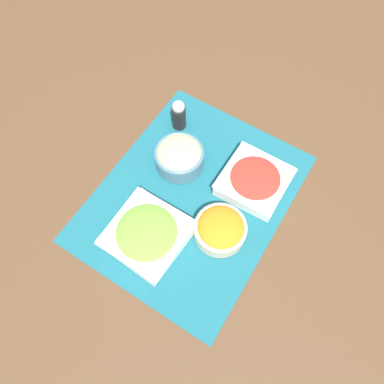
% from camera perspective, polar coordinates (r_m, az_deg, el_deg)
% --- Properties ---
extents(ground_plane, '(3.00, 3.00, 0.00)m').
position_cam_1_polar(ground_plane, '(1.02, -0.00, -0.85)').
color(ground_plane, '#513823').
extents(placemat, '(0.60, 0.47, 0.00)m').
position_cam_1_polar(placemat, '(1.02, -0.00, -0.80)').
color(placemat, '#195B6B').
rests_on(placemat, ground_plane).
extents(tomato_bowl, '(0.17, 0.17, 0.05)m').
position_cam_1_polar(tomato_bowl, '(1.03, 9.48, 1.75)').
color(tomato_bowl, white).
rests_on(tomato_bowl, placemat).
extents(lettuce_bowl, '(0.19, 0.19, 0.06)m').
position_cam_1_polar(lettuce_bowl, '(0.95, -6.84, -6.41)').
color(lettuce_bowl, white).
rests_on(lettuce_bowl, placemat).
extents(carrot_bowl, '(0.13, 0.13, 0.07)m').
position_cam_1_polar(carrot_bowl, '(0.95, 4.34, -5.60)').
color(carrot_bowl, beige).
rests_on(carrot_bowl, placemat).
extents(cucumber_bowl, '(0.14, 0.14, 0.07)m').
position_cam_1_polar(cucumber_bowl, '(1.04, -1.95, 5.50)').
color(cucumber_bowl, slate).
rests_on(cucumber_bowl, placemat).
extents(pepper_shaker, '(0.04, 0.04, 0.10)m').
position_cam_1_polar(pepper_shaker, '(1.10, -2.03, 11.74)').
color(pepper_shaker, black).
rests_on(pepper_shaker, placemat).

